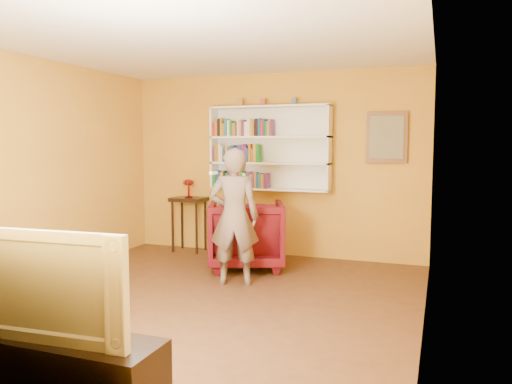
# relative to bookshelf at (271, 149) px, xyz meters

# --- Properties ---
(room_shell) EXTENTS (5.30, 5.80, 2.88)m
(room_shell) POSITION_rel_bookshelf_xyz_m (0.00, -2.41, -0.58)
(room_shell) COLOR #452916
(room_shell) RESTS_ON ground
(bookshelf) EXTENTS (1.80, 0.29, 1.23)m
(bookshelf) POSITION_rel_bookshelf_xyz_m (0.00, 0.00, 0.00)
(bookshelf) COLOR white
(bookshelf) RESTS_ON room_shell
(books_row_lower) EXTENTS (0.86, 0.19, 0.26)m
(books_row_lower) POSITION_rel_bookshelf_xyz_m (-0.43, -0.11, -0.46)
(books_row_lower) COLOR #1A7525
(books_row_lower) RESTS_ON bookshelf
(books_row_middle) EXTENTS (0.74, 0.19, 0.27)m
(books_row_middle) POSITION_rel_bookshelf_xyz_m (-0.48, -0.10, -0.08)
(books_row_middle) COLOR #5C2266
(books_row_middle) RESTS_ON bookshelf
(books_row_upper) EXTENTS (0.93, 0.19, 0.27)m
(books_row_upper) POSITION_rel_bookshelf_xyz_m (-0.39, -0.11, 0.30)
(books_row_upper) COLOR #B4271B
(books_row_upper) RESTS_ON bookshelf
(ornament_left) EXTENTS (0.08, 0.08, 0.11)m
(ornament_left) POSITION_rel_bookshelf_xyz_m (-0.45, -0.06, 0.67)
(ornament_left) COLOR #B07032
(ornament_left) RESTS_ON bookshelf
(ornament_centre) EXTENTS (0.07, 0.07, 0.10)m
(ornament_centre) POSITION_rel_bookshelf_xyz_m (-0.10, -0.06, 0.67)
(ornament_centre) COLOR #A04235
(ornament_centre) RESTS_ON bookshelf
(ornament_right) EXTENTS (0.07, 0.07, 0.10)m
(ornament_right) POSITION_rel_bookshelf_xyz_m (0.37, -0.06, 0.67)
(ornament_right) COLOR #465674
(ornament_right) RESTS_ON bookshelf
(framed_painting) EXTENTS (0.55, 0.05, 0.70)m
(framed_painting) POSITION_rel_bookshelf_xyz_m (1.65, 0.05, 0.16)
(framed_painting) COLOR brown
(framed_painting) RESTS_ON room_shell
(console_table) EXTENTS (0.51, 0.39, 0.84)m
(console_table) POSITION_rel_bookshelf_xyz_m (-1.28, -0.16, -0.90)
(console_table) COLOR black
(console_table) RESTS_ON ground
(ruby_lustre) EXTENTS (0.18, 0.17, 0.28)m
(ruby_lustre) POSITION_rel_bookshelf_xyz_m (-1.28, -0.16, -0.55)
(ruby_lustre) COLOR maroon
(ruby_lustre) RESTS_ON console_table
(armchair) EXTENTS (1.27, 1.29, 0.91)m
(armchair) POSITION_rel_bookshelf_xyz_m (-0.06, -0.84, -1.14)
(armchair) COLOR #40040D
(armchair) RESTS_ON ground
(person) EXTENTS (0.67, 0.54, 1.61)m
(person) POSITION_rel_bookshelf_xyz_m (0.10, -1.63, -0.79)
(person) COLOR brown
(person) RESTS_ON ground
(game_remote) EXTENTS (0.04, 0.15, 0.04)m
(game_remote) POSITION_rel_bookshelf_xyz_m (-0.07, -1.84, -0.26)
(game_remote) COLOR white
(game_remote) RESTS_ON person
(tv_cabinet) EXTENTS (1.38, 0.41, 0.49)m
(tv_cabinet) POSITION_rel_bookshelf_xyz_m (0.20, -4.66, -1.35)
(tv_cabinet) COLOR black
(tv_cabinet) RESTS_ON ground
(television) EXTENTS (1.16, 0.22, 0.67)m
(television) POSITION_rel_bookshelf_xyz_m (0.20, -4.66, -0.77)
(television) COLOR black
(television) RESTS_ON tv_cabinet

